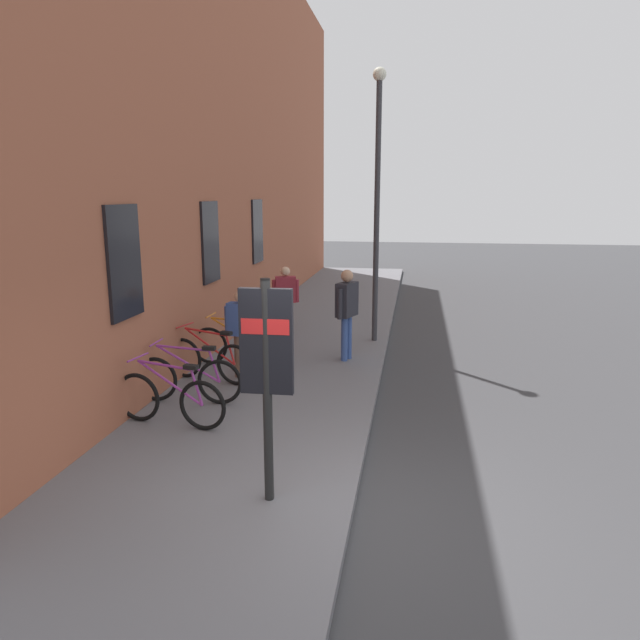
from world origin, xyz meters
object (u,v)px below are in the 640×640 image
pedestrian_near_bus (286,294)px  pedestrian_by_facade (347,305)px  bicycle_far_end (209,360)px  street_lamp (377,187)px  bicycle_mid_rack (170,399)px  transit_info_sign (267,356)px  pedestrian_crossing_street (241,325)px  bicycle_beside_lamp (236,345)px  bicycle_by_door (188,379)px

pedestrian_near_bus → pedestrian_by_facade: size_ratio=0.90×
bicycle_far_end → pedestrian_by_facade: size_ratio=0.96×
pedestrian_by_facade → street_lamp: size_ratio=0.31×
bicycle_mid_rack → pedestrian_by_facade: size_ratio=0.98×
street_lamp → transit_info_sign: bearing=175.1°
transit_info_sign → pedestrian_crossing_street: bearing=20.7°
bicycle_beside_lamp → transit_info_sign: bearing=-158.7°
street_lamp → bicycle_mid_rack: bearing=155.2°
bicycle_by_door → pedestrian_by_facade: pedestrian_by_facade is taller
pedestrian_near_bus → pedestrian_by_facade: bearing=-137.3°
bicycle_mid_rack → bicycle_beside_lamp: (3.02, -0.02, 0.00)m
bicycle_beside_lamp → pedestrian_crossing_street: (-0.70, -0.33, 0.57)m
bicycle_far_end → pedestrian_crossing_street: bearing=-57.9°
bicycle_beside_lamp → pedestrian_by_facade: 2.27m
bicycle_by_door → bicycle_beside_lamp: bearing=-3.5°
bicycle_beside_lamp → bicycle_far_end: bearing=170.7°
pedestrian_near_bus → pedestrian_by_facade: (-1.75, -1.62, 0.11)m
bicycle_far_end → bicycle_beside_lamp: bearing=-9.3°
bicycle_beside_lamp → pedestrian_crossing_street: bearing=-155.0°
pedestrian_by_facade → bicycle_mid_rack: bearing=151.2°
bicycle_by_door → transit_info_sign: transit_info_sign is taller
bicycle_by_door → street_lamp: (4.47, -2.60, 2.98)m
bicycle_by_door → bicycle_far_end: bearing=2.1°
bicycle_by_door → pedestrian_by_facade: 3.62m
bicycle_by_door → street_lamp: 5.97m
bicycle_by_door → bicycle_far_end: (1.08, 0.04, -0.00)m
bicycle_by_door → pedestrian_by_facade: bearing=-37.5°
pedestrian_near_bus → pedestrian_by_facade: pedestrian_by_facade is taller
pedestrian_by_facade → pedestrian_near_bus: bearing=42.7°
bicycle_mid_rack → bicycle_beside_lamp: size_ratio=0.99×
bicycle_by_door → pedestrian_crossing_street: (1.39, -0.45, 0.57)m
bicycle_far_end → street_lamp: bearing=-37.9°
bicycle_mid_rack → transit_info_sign: transit_info_sign is taller
pedestrian_crossing_street → bicycle_beside_lamp: bearing=25.0°
bicycle_by_door → bicycle_beside_lamp: 2.10m
bicycle_far_end → bicycle_beside_lamp: (1.01, -0.17, 0.00)m
bicycle_beside_lamp → transit_info_sign: transit_info_sign is taller
bicycle_beside_lamp → pedestrian_near_bus: pedestrian_near_bus is taller
bicycle_by_door → bicycle_far_end: 1.08m
bicycle_by_door → pedestrian_by_facade: size_ratio=0.99×
bicycle_mid_rack → transit_info_sign: (-1.75, -1.88, 1.21)m
bicycle_far_end → street_lamp: (3.39, -2.64, 2.98)m
pedestrian_near_bus → pedestrian_crossing_street: 3.18m
bicycle_far_end → pedestrian_crossing_street: size_ratio=1.10×
bicycle_by_door → pedestrian_crossing_street: 1.57m
pedestrian_near_bus → bicycle_mid_rack: bearing=175.4°
pedestrian_near_bus → street_lamp: (-0.10, -2.05, 2.39)m
bicycle_by_door → pedestrian_near_bus: pedestrian_near_bus is taller
bicycle_far_end → pedestrian_by_facade: (1.74, -2.20, 0.71)m
bicycle_mid_rack → bicycle_by_door: 0.93m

